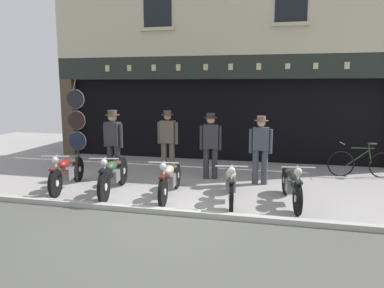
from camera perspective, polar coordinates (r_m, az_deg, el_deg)
name	(u,v)px	position (r m, az deg, el deg)	size (l,w,h in m)	color
ground	(156,239)	(6.05, -5.69, -14.59)	(22.91, 22.00, 0.18)	gray
shop_facade	(227,103)	(13.35, 5.41, 6.32)	(11.21, 4.42, 6.54)	black
motorcycle_left	(67,171)	(8.98, -18.96, -4.08)	(0.63, 1.95, 0.91)	black
motorcycle_center_left	(114,174)	(8.34, -12.16, -4.64)	(0.62, 2.09, 0.93)	black
motorcycle_center	(170,178)	(7.91, -3.46, -5.38)	(0.62, 1.97, 0.90)	black
motorcycle_center_right	(231,182)	(7.63, 6.04, -5.96)	(0.62, 1.96, 0.89)	black
motorcycle_right	(292,184)	(7.70, 15.29, -6.03)	(0.62, 1.95, 0.91)	black
salesman_left	(113,140)	(9.55, -12.20, 0.54)	(0.56, 0.37, 1.78)	#2D2D33
shopkeeper_center	(168,140)	(9.67, -3.80, 0.64)	(0.56, 0.32, 1.74)	brown
salesman_right	(211,143)	(9.35, 2.92, 0.23)	(0.55, 0.36, 1.70)	#2D2D33
assistant_far_right	(261,147)	(8.97, 10.66, -0.42)	(0.56, 0.34, 1.67)	#3D424C
tyre_sign_pole	(77,121)	(11.57, -17.58, 3.45)	(0.58, 0.06, 2.29)	#232328
advert_board_near	(284,106)	(11.63, 14.25, 5.74)	(0.79, 0.03, 0.91)	beige
leaning_bicycle	(362,163)	(10.63, 25.01, -2.71)	(1.73, 0.50, 0.94)	black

